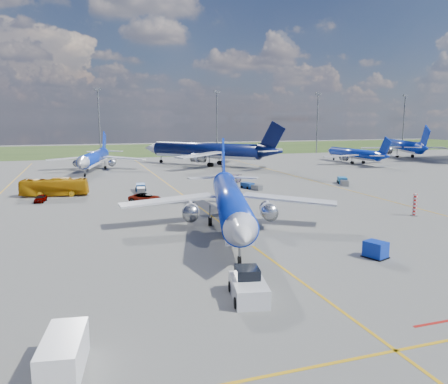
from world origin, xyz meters
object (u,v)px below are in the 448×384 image
object	(u,v)px
bg_jet_nnw	(95,171)
service_car_c	(234,179)
pushback_tug	(248,287)
baggage_tug_c	(141,188)
uld_container	(376,249)
main_airliner	(230,230)
service_car_a	(40,198)
bg_jet_ne	(353,163)
baggage_tug_w	(251,186)
service_van	(63,355)
baggage_tug_e	(343,181)
bg_jet_ene	(402,157)
bg_jet_n	(206,165)
service_car_b	(146,198)
warning_post	(415,205)
apron_bus	(54,187)

from	to	relation	value
bg_jet_nnw	service_car_c	bearing A→B (deg)	-36.80
pushback_tug	baggage_tug_c	world-z (taller)	pushback_tug
pushback_tug	uld_container	world-z (taller)	pushback_tug
main_airliner	service_car_a	size ratio (longest dim) A/B	10.57
bg_jet_ne	baggage_tug_w	xyz separation A→B (m)	(-46.52, -35.17, 0.50)
main_airliner	service_car_a	xyz separation A→B (m)	(-22.55, 25.65, 0.60)
service_van	baggage_tug_e	xyz separation A→B (m)	(50.82, 52.32, -0.40)
bg_jet_ene	bg_jet_n	bearing A→B (deg)	24.77
service_car_b	baggage_tug_e	distance (m)	40.85
warning_post	baggage_tug_w	xyz separation A→B (m)	(-12.46, 28.15, -1.00)
apron_bus	service_car_b	bearing A→B (deg)	-119.22
baggage_tug_w	baggage_tug_e	bearing A→B (deg)	-21.91
bg_jet_n	bg_jet_ne	xyz separation A→B (m)	(43.04, -7.64, 0.00)
main_airliner	service_van	xyz separation A→B (m)	(-17.57, -24.93, 0.98)
bg_jet_nnw	service_car_b	size ratio (longest dim) A/B	6.81
apron_bus	service_car_a	size ratio (longest dim) A/B	3.12
bg_jet_nnw	bg_jet_ene	bearing A→B (deg)	17.88
bg_jet_ne	baggage_tug_e	world-z (taller)	bg_jet_ne
service_car_b	baggage_tug_c	world-z (taller)	service_car_b
uld_container	service_car_b	distance (m)	38.02
main_airliner	pushback_tug	size ratio (longest dim) A/B	5.81
service_car_b	bg_jet_n	bearing A→B (deg)	2.22
warning_post	apron_bus	xyz separation A→B (m)	(-46.74, 31.35, 0.03)
bg_jet_nnw	bg_jet_ne	bearing A→B (deg)	9.37
service_car_b	baggage_tug_w	xyz separation A→B (m)	(20.55, 7.45, -0.22)
warning_post	bg_jet_nnw	size ratio (longest dim) A/B	0.09
bg_jet_ne	pushback_tug	size ratio (longest dim) A/B	4.82
uld_container	pushback_tug	bearing A→B (deg)	177.77
uld_container	apron_bus	bearing A→B (deg)	102.98
service_van	service_car_c	xyz separation A→B (m)	(30.89, 61.21, -0.23)
bg_jet_nnw	baggage_tug_w	world-z (taller)	bg_jet_nnw
warning_post	uld_container	bearing A→B (deg)	-140.56
bg_jet_ene	bg_jet_ne	bearing A→B (deg)	45.30
bg_jet_nnw	service_car_a	xyz separation A→B (m)	(-9.54, -41.46, 0.60)
service_car_a	baggage_tug_c	size ratio (longest dim) A/B	0.61
service_van	uld_container	bearing A→B (deg)	30.58
service_car_a	baggage_tug_w	distance (m)	36.17
bg_jet_ne	service_car_b	world-z (taller)	bg_jet_ne
baggage_tug_w	baggage_tug_c	distance (m)	20.13
pushback_tug	service_van	distance (m)	13.73
service_van	bg_jet_nnw	bearing A→B (deg)	95.82
apron_bus	service_car_c	bearing A→B (deg)	-72.38
bg_jet_ne	apron_bus	distance (m)	86.91
bg_jet_nnw	service_car_c	xyz separation A→B (m)	(26.32, -30.82, 0.74)
bg_jet_ene	service_car_a	xyz separation A→B (m)	(-111.29, -50.67, 0.60)
service_van	warning_post	bearing A→B (deg)	37.94
bg_jet_ene	baggage_tug_w	distance (m)	89.54
bg_jet_n	baggage_tug_e	distance (m)	46.03
bg_jet_ne	baggage_tug_e	distance (m)	44.47
service_car_b	baggage_tug_c	bearing A→B (deg)	24.09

